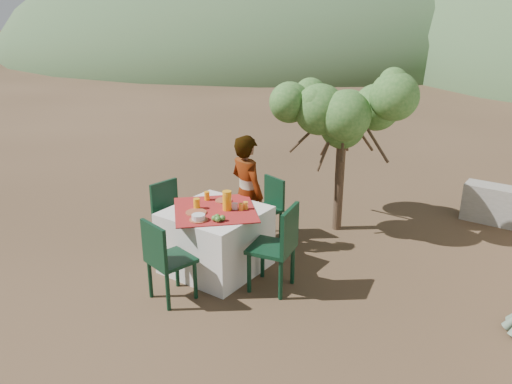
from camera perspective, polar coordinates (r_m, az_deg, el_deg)
ground at (r=6.31m, az=-6.57°, el=-7.74°), size 160.00×160.00×0.00m
table at (r=5.94m, az=-4.62°, el=-5.40°), size 1.30×1.30×0.76m
chair_far at (r=6.71m, az=1.43°, el=-1.52°), size 0.48×0.48×0.83m
chair_near at (r=5.31m, az=-10.40°, el=-7.37°), size 0.50×0.50×0.92m
chair_left at (r=6.47m, az=-9.75°, el=-2.34°), size 0.46×0.46×0.89m
chair_right at (r=5.42m, az=2.62°, el=-6.01°), size 0.54×0.54×0.99m
person at (r=6.28m, az=-1.04°, el=-0.18°), size 0.63×0.51×1.51m
shrub_tree at (r=6.79m, az=10.59°, el=8.10°), size 1.68×1.65×1.98m
hill_near_left at (r=40.59m, az=2.79°, el=15.79°), size 40.00×40.00×16.00m
plate_far at (r=6.03m, az=-3.72°, el=-0.97°), size 0.20×0.20×0.01m
plate_near at (r=5.70m, az=-6.86°, el=-2.34°), size 0.24×0.24×0.01m
glass_far at (r=6.07m, az=-5.63°, el=-0.44°), size 0.07×0.07×0.11m
glass_near at (r=5.81m, az=-6.79°, el=-1.32°), size 0.08×0.08×0.12m
juice_pitcher at (r=5.72m, az=-3.33°, el=-0.98°), size 0.10×0.10×0.23m
bowl_plate at (r=5.51m, az=-6.58°, el=-3.17°), size 0.20×0.20×0.01m
white_bowl at (r=5.50m, az=-6.59°, el=-2.84°), size 0.15×0.15×0.06m
jar_left at (r=5.73m, az=-1.73°, el=-1.71°), size 0.05×0.05×0.08m
jar_right at (r=5.77m, az=-1.19°, el=-1.54°), size 0.06×0.06×0.09m
napkin_holder at (r=5.76m, az=-2.42°, el=-1.63°), size 0.07×0.06×0.08m
fruit_cluster at (r=5.46m, az=-4.36°, el=-3.00°), size 0.13×0.12×0.07m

